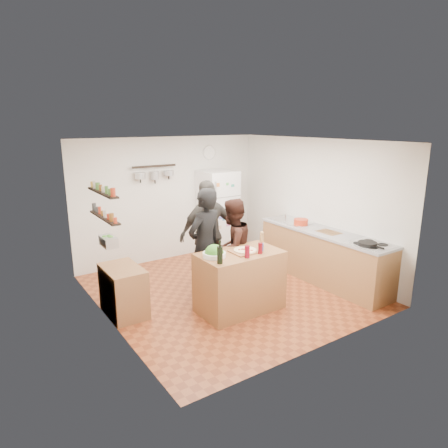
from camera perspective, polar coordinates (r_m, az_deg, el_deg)
room_shell at (r=6.78m, az=-1.36°, el=1.32°), size 4.20×4.20×4.20m
prep_island at (r=6.07m, az=2.26°, el=-8.17°), size 1.25×0.72×0.91m
pizza_board at (r=5.94m, az=3.04°, el=-3.92°), size 0.42×0.34×0.02m
pizza at (r=5.94m, az=3.04°, el=-3.75°), size 0.34×0.34×0.02m
salad_bowl at (r=5.72m, az=-1.40°, el=-4.40°), size 0.33×0.33×0.07m
wine_bottle at (r=5.43m, az=-0.59°, el=-4.46°), size 0.08×0.08×0.24m
wine_glass_near at (r=5.68m, az=3.33°, el=-3.98°), size 0.07×0.07×0.18m
wine_glass_far at (r=5.87m, az=5.20°, el=-3.47°), size 0.07×0.07×0.16m
pepper_mill at (r=6.19m, az=5.41°, el=-2.36°), size 0.06×0.06×0.20m
salt_canister at (r=5.98m, az=5.31°, el=-3.33°), size 0.08×0.08×0.12m
person_left at (r=6.26m, az=-2.74°, el=-3.06°), size 0.75×0.60×1.82m
person_center at (r=6.48m, az=1.18°, el=-3.39°), size 0.92×0.80×1.61m
person_back at (r=6.86m, az=-2.19°, el=-1.36°), size 1.10×0.50×1.84m
counter_run at (r=7.38m, az=13.95°, el=-4.48°), size 0.63×2.63×0.90m
stove_top at (r=6.68m, az=20.19°, el=-2.81°), size 0.60×0.62×0.02m
skillet at (r=6.58m, az=19.81°, el=-2.68°), size 0.29×0.29×0.06m
sink at (r=7.82m, az=9.57°, el=0.37°), size 0.50×0.80×0.03m
cutting_board at (r=7.19m, az=14.75°, el=-1.20°), size 0.30×0.40×0.02m
red_bowl at (r=7.55m, az=10.93°, el=0.28°), size 0.26×0.26×0.11m
fridge at (r=8.48m, az=-0.88°, el=1.57°), size 0.70×0.68×1.80m
wall_clock at (r=8.57m, az=-2.13°, el=10.16°), size 0.30×0.03×0.30m
spice_shelf_lower at (r=5.77m, az=-16.71°, el=0.90°), size 0.12×1.00×0.02m
spice_shelf_upper at (r=5.70m, az=-16.96°, el=4.32°), size 0.12×1.00×0.02m
produce_basket at (r=5.87m, az=-16.18°, el=-2.38°), size 0.18×0.35×0.14m
side_table at (r=6.15m, az=-14.16°, el=-9.23°), size 0.50×0.80×0.73m
pot_rack at (r=7.91m, az=-9.92°, el=8.14°), size 0.90×0.04×0.04m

